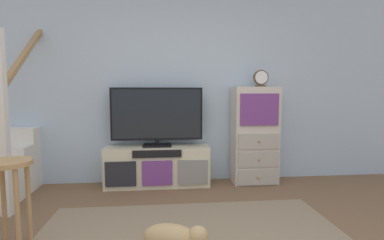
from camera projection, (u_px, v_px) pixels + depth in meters
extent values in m
cube|color=#A8BCD1|center=(179.00, 81.00, 4.01)|extent=(6.40, 0.12, 2.70)
cube|color=beige|center=(157.00, 166.00, 3.82)|extent=(1.32, 0.36, 0.51)
cube|color=#232328|center=(121.00, 174.00, 3.59)|extent=(0.37, 0.02, 0.31)
cube|color=#70387F|center=(157.00, 173.00, 3.64)|extent=(0.37, 0.02, 0.31)
cube|color=gray|center=(193.00, 172.00, 3.68)|extent=(0.37, 0.02, 0.31)
cube|color=black|center=(157.00, 154.00, 3.61)|extent=(0.60, 0.02, 0.09)
cube|color=black|center=(157.00, 145.00, 3.82)|extent=(0.36, 0.22, 0.02)
cylinder|color=black|center=(157.00, 142.00, 3.81)|extent=(0.05, 0.05, 0.06)
cube|color=black|center=(157.00, 114.00, 3.78)|extent=(1.16, 0.05, 0.67)
cube|color=black|center=(157.00, 114.00, 3.75)|extent=(1.11, 0.01, 0.62)
cube|color=beige|center=(255.00, 135.00, 3.93)|extent=(0.58, 0.34, 1.27)
cube|color=#ADA497|center=(258.00, 177.00, 3.80)|extent=(0.53, 0.02, 0.20)
sphere|color=olive|center=(259.00, 178.00, 3.78)|extent=(0.03, 0.03, 0.03)
cube|color=#ADA497|center=(258.00, 159.00, 3.78)|extent=(0.53, 0.02, 0.20)
sphere|color=olive|center=(259.00, 160.00, 3.76)|extent=(0.03, 0.03, 0.03)
cube|color=#ADA497|center=(259.00, 141.00, 3.75)|extent=(0.53, 0.02, 0.20)
sphere|color=olive|center=(259.00, 142.00, 3.74)|extent=(0.03, 0.03, 0.03)
cube|color=#70387F|center=(260.00, 110.00, 3.72)|extent=(0.49, 0.02, 0.40)
cube|color=#4C3823|center=(261.00, 86.00, 3.85)|extent=(0.12, 0.08, 0.02)
cylinder|color=brown|center=(261.00, 77.00, 3.84)|extent=(0.19, 0.04, 0.19)
cylinder|color=silver|center=(262.00, 77.00, 3.82)|extent=(0.16, 0.01, 0.16)
cube|color=silver|center=(1.00, 158.00, 3.72)|extent=(0.90, 0.26, 0.76)
cube|color=silver|center=(11.00, 147.00, 3.97)|extent=(0.90, 0.26, 0.95)
cube|color=silver|center=(2.00, 124.00, 2.82)|extent=(0.09, 0.09, 1.80)
cube|color=#9E7547|center=(28.00, 49.00, 3.39)|extent=(0.06, 1.33, 0.99)
cylinder|color=#A37A4C|center=(17.00, 212.00, 2.18)|extent=(0.04, 0.04, 0.66)
cylinder|color=#A37A4C|center=(4.00, 204.00, 2.34)|extent=(0.04, 0.04, 0.66)
cylinder|color=#A37A4C|center=(29.00, 203.00, 2.36)|extent=(0.04, 0.04, 0.66)
cylinder|color=#A37A4C|center=(8.00, 163.00, 2.23)|extent=(0.34, 0.34, 0.03)
ellipsoid|color=tan|center=(171.00, 238.00, 2.23)|extent=(0.48, 0.34, 0.22)
sphere|color=tan|center=(198.00, 236.00, 2.17)|extent=(0.15, 0.15, 0.15)
cylinder|color=tan|center=(145.00, 239.00, 2.28)|extent=(0.11, 0.07, 0.16)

